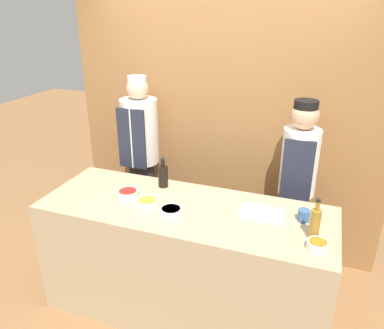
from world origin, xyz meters
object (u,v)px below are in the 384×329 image
at_px(cutting_board, 263,213).
at_px(cup_blue, 304,215).
at_px(bottle_soy, 163,176).
at_px(bottle_vinegar, 315,223).
at_px(chef_left, 141,159).
at_px(sauce_bowl_red, 128,194).
at_px(sauce_bowl_yellow, 148,202).
at_px(sauce_bowl_white, 171,211).
at_px(chef_right, 296,185).
at_px(sauce_bowl_orange, 318,245).

distance_m(cutting_board, cup_blue, 0.28).
distance_m(bottle_soy, bottle_vinegar, 1.26).
distance_m(cup_blue, chef_left, 1.71).
distance_m(sauce_bowl_red, sauce_bowl_yellow, 0.21).
distance_m(sauce_bowl_yellow, chef_left, 0.93).
distance_m(cutting_board, chef_left, 1.45).
distance_m(sauce_bowl_yellow, bottle_vinegar, 1.20).
bearing_deg(bottle_vinegar, bottle_soy, 163.77).
height_order(sauce_bowl_white, bottle_vinegar, bottle_vinegar).
distance_m(bottle_vinegar, chef_left, 1.86).
bearing_deg(bottle_soy, chef_right, 24.71).
bearing_deg(bottle_soy, sauce_bowl_orange, -20.64).
bearing_deg(sauce_bowl_white, sauce_bowl_red, 164.95).
height_order(cutting_board, cup_blue, cup_blue).
relative_size(sauce_bowl_red, chef_right, 0.10).
bearing_deg(bottle_soy, sauce_bowl_red, -123.17).
height_order(cutting_board, bottle_soy, bottle_soy).
xyz_separation_m(bottle_soy, chef_left, (-0.45, 0.47, -0.10)).
xyz_separation_m(sauce_bowl_yellow, chef_left, (-0.47, 0.80, -0.03)).
height_order(bottle_soy, chef_right, chef_right).
bearing_deg(sauce_bowl_white, sauce_bowl_orange, -4.79).
xyz_separation_m(cutting_board, chef_left, (-1.30, 0.65, -0.01)).
bearing_deg(sauce_bowl_yellow, bottle_vinegar, -1.05).
bearing_deg(chef_right, sauce_bowl_red, -148.28).
xyz_separation_m(sauce_bowl_red, bottle_vinegar, (1.39, -0.08, 0.08)).
bearing_deg(sauce_bowl_orange, chef_left, 150.89).
bearing_deg(sauce_bowl_white, cutting_board, 18.60).
xyz_separation_m(sauce_bowl_yellow, cup_blue, (1.11, 0.17, 0.02)).
distance_m(sauce_bowl_yellow, cup_blue, 1.13).
bearing_deg(chef_left, sauce_bowl_orange, -29.11).
distance_m(sauce_bowl_white, cutting_board, 0.66).
bearing_deg(cup_blue, sauce_bowl_white, -166.01).
height_order(sauce_bowl_white, cutting_board, sauce_bowl_white).
height_order(chef_left, chef_right, chef_left).
bearing_deg(bottle_vinegar, sauce_bowl_white, -178.20).
relative_size(cup_blue, chef_left, 0.05).
height_order(cutting_board, bottle_vinegar, bottle_vinegar).
distance_m(sauce_bowl_red, cup_blue, 1.32).
relative_size(bottle_vinegar, cup_blue, 3.33).
xyz_separation_m(cup_blue, chef_left, (-1.58, 0.63, -0.04)).
xyz_separation_m(sauce_bowl_red, sauce_bowl_white, (0.41, -0.11, -0.01)).
relative_size(sauce_bowl_yellow, chef_right, 0.10).
relative_size(bottle_soy, bottle_vinegar, 0.88).
xyz_separation_m(sauce_bowl_white, chef_left, (-0.68, 0.86, -0.02)).
relative_size(sauce_bowl_yellow, cutting_board, 0.54).
bearing_deg(bottle_vinegar, chef_right, 102.31).
bearing_deg(chef_right, sauce_bowl_yellow, -141.49).
distance_m(sauce_bowl_orange, chef_left, 1.94).
distance_m(sauce_bowl_yellow, bottle_soy, 0.34).
distance_m(sauce_bowl_orange, sauce_bowl_yellow, 1.23).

